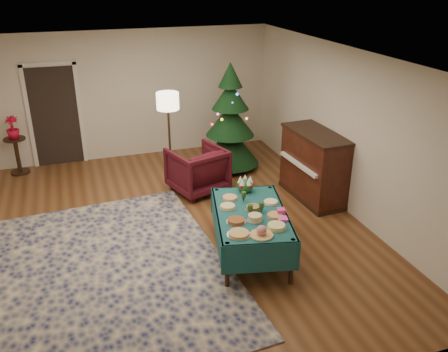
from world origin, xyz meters
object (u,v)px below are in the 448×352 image
object	(u,v)px
piano	(314,166)
potted_plant	(13,132)
christmas_tree	(230,122)
buffet_table	(251,220)
gift_box	(281,212)
floor_lamp	(168,107)
side_table	(18,156)
armchair	(197,168)

from	to	relation	value
piano	potted_plant	bearing A→B (deg)	150.56
potted_plant	christmas_tree	bearing A→B (deg)	-14.30
buffet_table	gift_box	bearing A→B (deg)	-28.41
buffet_table	piano	distance (m)	2.20
christmas_tree	piano	bearing A→B (deg)	-62.53
floor_lamp	christmas_tree	xyz separation A→B (m)	(1.29, 0.19, -0.48)
gift_box	piano	xyz separation A→B (m)	(1.36, 1.55, -0.11)
side_table	christmas_tree	xyz separation A→B (m)	(4.15, -1.06, 0.62)
armchair	floor_lamp	xyz separation A→B (m)	(-0.35, 0.70, 1.00)
buffet_table	christmas_tree	size ratio (longest dim) A/B	0.87
gift_box	christmas_tree	xyz separation A→B (m)	(0.42, 3.37, 0.26)
buffet_table	gift_box	xyz separation A→B (m)	(0.37, -0.20, 0.18)
piano	christmas_tree	bearing A→B (deg)	117.47
buffet_table	christmas_tree	distance (m)	3.30
potted_plant	christmas_tree	xyz separation A→B (m)	(4.15, -1.06, 0.11)
side_table	floor_lamp	bearing A→B (deg)	-23.66
side_table	potted_plant	xyz separation A→B (m)	(0.00, -0.00, 0.51)
potted_plant	christmas_tree	size ratio (longest dim) A/B	0.20
gift_box	christmas_tree	bearing A→B (deg)	82.89
buffet_table	potted_plant	distance (m)	5.41
buffet_table	piano	world-z (taller)	piano
floor_lamp	side_table	xyz separation A→B (m)	(-2.85, 1.25, -1.10)
armchair	piano	size ratio (longest dim) A/B	0.64
floor_lamp	gift_box	bearing A→B (deg)	-74.62
armchair	piano	bearing A→B (deg)	136.81
side_table	potted_plant	bearing A→B (deg)	-90.00
buffet_table	gift_box	world-z (taller)	gift_box
gift_box	armchair	xyz separation A→B (m)	(-0.53, 2.47, -0.25)
buffet_table	side_table	distance (m)	5.40
armchair	side_table	distance (m)	3.75
buffet_table	armchair	distance (m)	2.28
gift_box	floor_lamp	bearing A→B (deg)	105.38
gift_box	piano	distance (m)	2.07
potted_plant	christmas_tree	world-z (taller)	christmas_tree
gift_box	christmas_tree	distance (m)	3.41
armchair	floor_lamp	bearing A→B (deg)	-81.07
armchair	christmas_tree	size ratio (longest dim) A/B	0.43
christmas_tree	piano	distance (m)	2.08
armchair	potted_plant	bearing A→B (deg)	-48.67
armchair	floor_lamp	world-z (taller)	floor_lamp
gift_box	christmas_tree	size ratio (longest dim) A/B	0.05
piano	floor_lamp	bearing A→B (deg)	144.05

